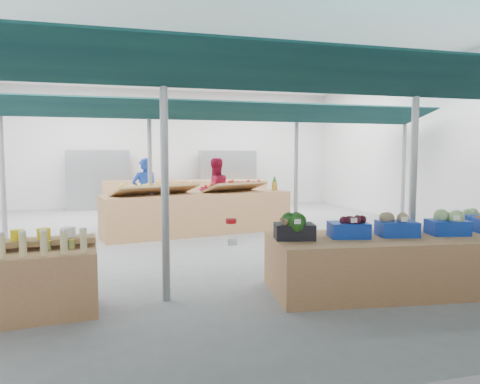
# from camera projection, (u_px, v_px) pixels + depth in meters

# --- Properties ---
(floor) EXTENTS (13.00, 13.00, 0.00)m
(floor) POSITION_uv_depth(u_px,v_px,m) (198.00, 238.00, 9.47)
(floor) COLOR slate
(floor) RESTS_ON ground
(hall) EXTENTS (13.00, 13.00, 13.00)m
(hall) POSITION_uv_depth(u_px,v_px,m) (189.00, 123.00, 10.64)
(hall) COLOR silver
(hall) RESTS_ON ground
(pole_grid) EXTENTS (10.00, 4.60, 3.00)m
(pole_grid) POSITION_uv_depth(u_px,v_px,m) (252.00, 156.00, 7.81)
(pole_grid) COLOR gray
(pole_grid) RESTS_ON floor
(awnings) EXTENTS (9.50, 7.08, 0.30)m
(awnings) POSITION_uv_depth(u_px,v_px,m) (252.00, 102.00, 7.73)
(awnings) COLOR #0A252B
(awnings) RESTS_ON pole_grid
(back_shelving_left) EXTENTS (2.00, 0.50, 2.00)m
(back_shelving_left) POSITION_uv_depth(u_px,v_px,m) (99.00, 180.00, 14.58)
(back_shelving_left) COLOR #B23F33
(back_shelving_left) RESTS_ON floor
(back_shelving_right) EXTENTS (2.00, 0.50, 2.00)m
(back_shelving_right) POSITION_uv_depth(u_px,v_px,m) (228.00, 179.00, 15.67)
(back_shelving_right) COLOR #B23F33
(back_shelving_right) RESTS_ON floor
(bottle_shelf) EXTENTS (1.72, 1.18, 1.01)m
(bottle_shelf) POSITION_uv_depth(u_px,v_px,m) (19.00, 281.00, 4.78)
(bottle_shelf) COLOR #9C6744
(bottle_shelf) RESTS_ON floor
(veg_counter) EXTENTS (3.88, 1.63, 0.73)m
(veg_counter) POSITION_uv_depth(u_px,v_px,m) (410.00, 262.00, 5.78)
(veg_counter) COLOR #9C6744
(veg_counter) RESTS_ON floor
(fruit_counter) EXTENTS (4.54, 1.96, 0.95)m
(fruit_counter) POSITION_uv_depth(u_px,v_px,m) (199.00, 213.00, 10.05)
(fruit_counter) COLOR #9C6744
(fruit_counter) RESTS_ON floor
(far_counter) EXTENTS (5.61, 2.06, 0.99)m
(far_counter) POSITION_uv_depth(u_px,v_px,m) (187.00, 194.00, 14.89)
(far_counter) COLOR #9C6744
(far_counter) RESTS_ON floor
(vendor_left) EXTENTS (0.72, 0.55, 1.77)m
(vendor_left) POSITION_uv_depth(u_px,v_px,m) (145.00, 193.00, 10.78)
(vendor_left) COLOR #1C41B9
(vendor_left) RESTS_ON floor
(vendor_right) EXTENTS (0.98, 0.84, 1.77)m
(vendor_right) POSITION_uv_depth(u_px,v_px,m) (215.00, 192.00, 11.22)
(vendor_right) COLOR #A81437
(vendor_right) RESTS_ON floor
(crate_broccoli) EXTENTS (0.56, 0.45, 0.35)m
(crate_broccoli) POSITION_uv_depth(u_px,v_px,m) (294.00, 227.00, 5.50)
(crate_broccoli) COLOR black
(crate_broccoli) RESTS_ON veg_counter
(crate_beets) EXTENTS (0.56, 0.45, 0.29)m
(crate_beets) POSITION_uv_depth(u_px,v_px,m) (349.00, 227.00, 5.61)
(crate_beets) COLOR #0F33A6
(crate_beets) RESTS_ON veg_counter
(crate_celeriac) EXTENTS (0.56, 0.45, 0.31)m
(crate_celeriac) POSITION_uv_depth(u_px,v_px,m) (397.00, 225.00, 5.71)
(crate_celeriac) COLOR #0F33A6
(crate_celeriac) RESTS_ON veg_counter
(crate_cabbage) EXTENTS (0.56, 0.45, 0.35)m
(crate_cabbage) POSITION_uv_depth(u_px,v_px,m) (447.00, 223.00, 5.81)
(crate_cabbage) COLOR #0F33A6
(crate_cabbage) RESTS_ON veg_counter
(sparrow) EXTENTS (0.12, 0.09, 0.11)m
(sparrow) POSITION_uv_depth(u_px,v_px,m) (284.00, 222.00, 5.34)
(sparrow) COLOR brown
(sparrow) RESTS_ON crate_broccoli
(pole_ribbon) EXTENTS (0.12, 0.12, 0.28)m
(pole_ribbon) POSITION_uv_depth(u_px,v_px,m) (231.00, 223.00, 4.61)
(pole_ribbon) COLOR #B50C10
(pole_ribbon) RESTS_ON pole_grid
(apple_heap_yellow) EXTENTS (2.02, 1.42, 0.27)m
(apple_heap_yellow) POSITION_uv_depth(u_px,v_px,m) (156.00, 188.00, 9.43)
(apple_heap_yellow) COLOR #997247
(apple_heap_yellow) RESTS_ON fruit_counter
(apple_heap_red) EXTENTS (1.66, 1.26, 0.27)m
(apple_heap_red) POSITION_uv_depth(u_px,v_px,m) (235.00, 185.00, 10.29)
(apple_heap_red) COLOR #997247
(apple_heap_red) RESTS_ON fruit_counter
(pineapple) EXTENTS (0.14, 0.14, 0.39)m
(pineapple) POSITION_uv_depth(u_px,v_px,m) (274.00, 183.00, 10.78)
(pineapple) COLOR #8C6019
(pineapple) RESTS_ON fruit_counter
(crate_extra) EXTENTS (0.54, 0.43, 0.32)m
(crate_extra) POSITION_uv_depth(u_px,v_px,m) (473.00, 218.00, 6.39)
(crate_extra) COLOR #0F33A6
(crate_extra) RESTS_ON veg_counter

